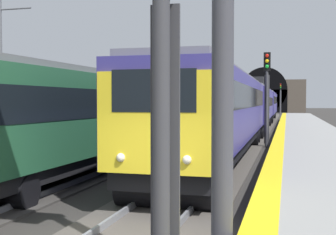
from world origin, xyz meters
TOP-DOWN VIEW (x-y plane):
  - platform_right_edge_strip at (0.00, -2.50)m, footprint 112.00×0.50m
  - train_main_approaching at (32.72, -0.00)m, footprint 61.51×2.84m
  - train_adjacent_platform at (19.16, 4.24)m, footprint 39.88×3.20m
  - railway_signal_near at (-3.35, -1.73)m, footprint 0.39×0.38m
  - railway_signal_mid at (18.45, -1.73)m, footprint 0.39×0.38m
  - railway_signal_far at (71.95, -1.73)m, footprint 0.39×0.38m
  - tunnel_portal at (95.67, 2.12)m, footprint 2.78×17.96m
  - catenary_mast_near at (11.29, 10.47)m, footprint 0.22×1.83m

SIDE VIEW (x-z plane):
  - platform_right_edge_strip at x=0.00m, z-range 0.95..0.96m
  - train_adjacent_platform at x=19.16m, z-range -0.17..4.45m
  - train_main_approaching at x=32.72m, z-range -0.15..4.61m
  - railway_signal_near at x=-3.35m, z-range 0.53..5.31m
  - railway_signal_mid at x=18.45m, z-range 0.56..5.94m
  - railway_signal_far at x=71.95m, z-range 0.57..6.24m
  - tunnel_portal at x=95.67m, z-range -1.38..8.78m
  - catenary_mast_near at x=11.29m, z-range 0.09..7.69m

